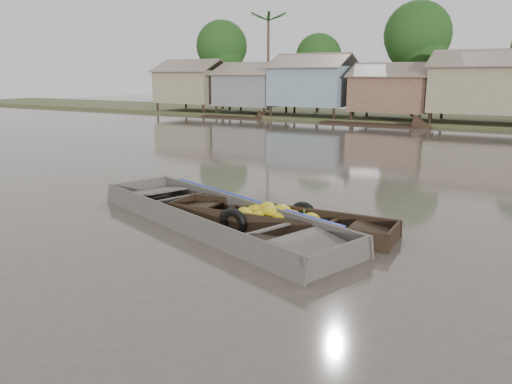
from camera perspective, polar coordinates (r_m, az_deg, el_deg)
The scene contains 4 objects.
ground at distance 12.53m, azimuth -3.77°, elevation -3.73°, with size 120.00×120.00×0.00m, color #4C433A.
riverbank at distance 41.98m, azimuth 25.48°, elevation 11.24°, with size 120.00×12.47×10.22m.
banana_boat at distance 12.31m, azimuth 1.98°, elevation -3.19°, with size 5.86×1.67×0.80m.
viewer_boat at distance 12.49m, azimuth -4.44°, elevation -3.46°, with size 8.30×4.63×0.65m.
Camera 1 is at (6.68, -9.95, 3.67)m, focal length 35.00 mm.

